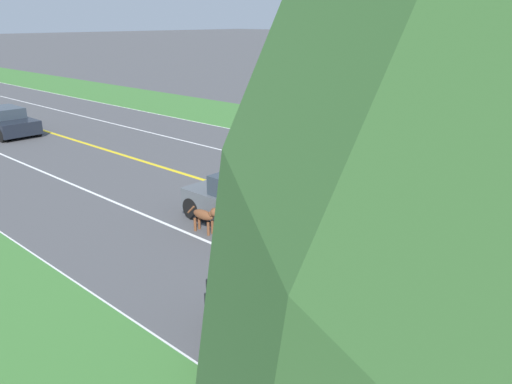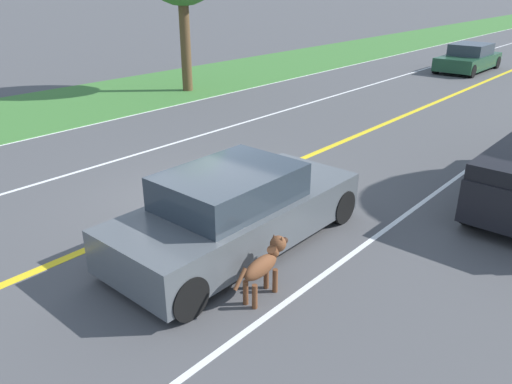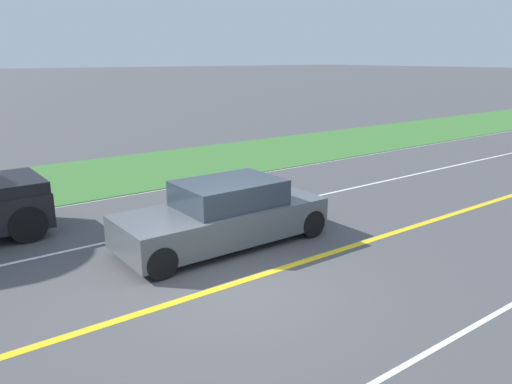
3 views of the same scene
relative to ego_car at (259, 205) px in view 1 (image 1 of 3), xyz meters
name	(u,v)px [view 1 (image 1 of 3)]	position (x,y,z in m)	size (l,w,h in m)	color
ground_plane	(327,218)	(-1.85, 1.04, -0.67)	(400.00, 400.00, 0.00)	#4C4C4F
centre_divider_line	(327,218)	(-1.85, 1.04, -0.66)	(0.18, 160.00, 0.01)	yellow
lane_edge_line_right	(124,317)	(5.15, 1.04, -0.66)	(0.14, 160.00, 0.01)	white
lane_edge_line_left	(429,168)	(-8.85, 1.04, -0.66)	(0.14, 160.00, 0.01)	white
lane_dash_same_dir	(246,258)	(1.65, 1.04, -0.66)	(0.10, 160.00, 0.01)	white
lane_dash_oncoming	(385,190)	(-5.35, 1.04, -0.66)	(0.10, 160.00, 0.01)	white
grass_verge_left	(459,154)	(-11.85, 1.04, -0.65)	(6.00, 160.00, 0.03)	#3D7533
ego_car	(259,205)	(0.00, 0.00, 0.00)	(1.90, 4.69, 1.44)	#51565B
dog	(206,215)	(1.29, -0.79, -0.15)	(0.31, 1.26, 0.84)	brown
pickup_truck	(393,349)	(3.64, 6.00, 0.23)	(2.06, 5.67, 1.74)	black
car_trailing_near	(4,122)	(-0.20, -17.66, -0.04)	(1.94, 4.24, 1.33)	black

